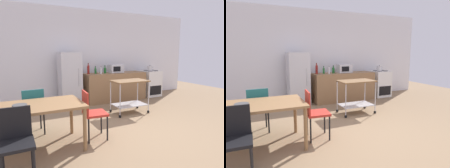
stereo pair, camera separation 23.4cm
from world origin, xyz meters
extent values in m
plane|color=#8C7051|center=(0.00, 0.00, 0.00)|extent=(12.00, 12.00, 0.00)
cube|color=white|center=(0.00, 3.20, 1.45)|extent=(8.40, 0.12, 2.90)
cube|color=olive|center=(0.90, 2.60, 0.45)|extent=(2.00, 0.64, 0.90)
cube|color=olive|center=(-1.79, 0.23, 0.73)|extent=(1.50, 0.90, 0.04)
cylinder|color=olive|center=(-1.10, -0.16, 0.35)|extent=(0.06, 0.06, 0.71)
cylinder|color=olive|center=(-1.10, 0.62, 0.35)|extent=(0.06, 0.06, 0.71)
cube|color=#B72D23|center=(-0.78, 0.21, 0.47)|extent=(0.44, 0.44, 0.04)
cube|color=#B72D23|center=(-0.95, 0.22, 0.69)|extent=(0.07, 0.38, 0.40)
cylinder|color=black|center=(-0.62, 0.02, 0.23)|extent=(0.03, 0.03, 0.45)
cylinder|color=black|center=(-0.59, 0.36, 0.23)|extent=(0.03, 0.03, 0.45)
cylinder|color=black|center=(-0.96, 0.05, 0.23)|extent=(0.03, 0.03, 0.45)
cylinder|color=black|center=(-0.93, 0.39, 0.23)|extent=(0.03, 0.03, 0.45)
cube|color=#1E666B|center=(-1.76, 0.96, 0.47)|extent=(0.42, 0.42, 0.04)
cube|color=#1E666B|center=(-1.75, 0.78, 0.69)|extent=(0.38, 0.05, 0.40)
cylinder|color=black|center=(-1.60, 1.14, 0.23)|extent=(0.03, 0.03, 0.45)
cylinder|color=black|center=(-1.94, 1.12, 0.23)|extent=(0.03, 0.03, 0.45)
cylinder|color=black|center=(-1.58, 0.80, 0.23)|extent=(0.03, 0.03, 0.45)
cylinder|color=black|center=(-1.92, 0.78, 0.23)|extent=(0.03, 0.03, 0.45)
cube|color=black|center=(-2.07, -0.49, 0.47)|extent=(0.40, 0.40, 0.04)
cube|color=black|center=(-2.07, -0.31, 0.69)|extent=(0.38, 0.03, 0.40)
cylinder|color=black|center=(-1.91, -0.66, 0.23)|extent=(0.03, 0.03, 0.45)
cylinder|color=black|center=(-1.90, -0.32, 0.23)|extent=(0.03, 0.03, 0.45)
cube|color=white|center=(2.35, 2.62, 0.45)|extent=(0.60, 0.60, 0.90)
cube|color=black|center=(2.35, 2.32, 0.25)|extent=(0.48, 0.01, 0.32)
cylinder|color=#47474C|center=(2.22, 2.50, 0.91)|extent=(0.16, 0.16, 0.02)
cylinder|color=#47474C|center=(2.48, 2.50, 0.91)|extent=(0.16, 0.16, 0.02)
cylinder|color=#47474C|center=(2.22, 2.74, 0.91)|extent=(0.16, 0.16, 0.02)
cylinder|color=#47474C|center=(2.48, 2.74, 0.91)|extent=(0.16, 0.16, 0.02)
cube|color=silver|center=(-0.55, 2.70, 0.78)|extent=(0.60, 0.60, 1.55)
cylinder|color=silver|center=(-0.37, 2.39, 0.85)|extent=(0.02, 0.02, 0.50)
cube|color=brown|center=(0.60, 1.24, 0.83)|extent=(0.90, 0.56, 0.03)
cube|color=silver|center=(0.60, 1.24, 0.22)|extent=(0.83, 0.52, 0.02)
cylinder|color=silver|center=(0.18, 0.99, 0.45)|extent=(0.02, 0.02, 0.76)
sphere|color=black|center=(0.18, 0.99, 0.04)|extent=(0.07, 0.07, 0.07)
cylinder|color=silver|center=(1.02, 0.99, 0.45)|extent=(0.02, 0.02, 0.76)
sphere|color=black|center=(1.02, 0.99, 0.04)|extent=(0.07, 0.07, 0.07)
cylinder|color=silver|center=(0.18, 1.49, 0.45)|extent=(0.02, 0.02, 0.76)
sphere|color=black|center=(0.18, 1.49, 0.04)|extent=(0.07, 0.07, 0.07)
cylinder|color=silver|center=(1.02, 1.49, 0.45)|extent=(0.02, 0.02, 0.76)
sphere|color=black|center=(1.02, 1.49, 0.04)|extent=(0.07, 0.07, 0.07)
cylinder|color=maroon|center=(0.03, 2.70, 1.03)|extent=(0.07, 0.07, 0.25)
cylinder|color=maroon|center=(0.03, 2.70, 1.19)|extent=(0.03, 0.03, 0.06)
cylinder|color=black|center=(0.03, 2.70, 1.22)|extent=(0.04, 0.04, 0.01)
cylinder|color=#1E6628|center=(0.24, 2.63, 0.98)|extent=(0.06, 0.06, 0.16)
cylinder|color=#1E6628|center=(0.24, 2.63, 1.09)|extent=(0.03, 0.03, 0.06)
cylinder|color=black|center=(0.24, 2.63, 1.13)|extent=(0.03, 0.03, 0.01)
cylinder|color=silver|center=(0.38, 2.54, 0.99)|extent=(0.06, 0.06, 0.18)
cylinder|color=silver|center=(0.38, 2.54, 1.10)|extent=(0.03, 0.03, 0.05)
cylinder|color=black|center=(0.38, 2.54, 1.13)|extent=(0.03, 0.03, 0.01)
cylinder|color=#1E6628|center=(0.56, 2.63, 0.98)|extent=(0.08, 0.08, 0.17)
cylinder|color=#1E6628|center=(0.56, 2.63, 1.10)|extent=(0.04, 0.04, 0.06)
cylinder|color=black|center=(0.56, 2.63, 1.14)|extent=(0.04, 0.04, 0.01)
cube|color=silver|center=(0.96, 2.68, 1.03)|extent=(0.46, 0.34, 0.26)
cube|color=black|center=(0.92, 2.50, 1.03)|extent=(0.25, 0.01, 0.16)
cylinder|color=#4C4C4C|center=(-2.00, 0.13, 0.78)|extent=(0.21, 0.21, 0.05)
cylinder|color=silver|center=(2.23, 2.52, 1.00)|extent=(0.17, 0.17, 0.16)
sphere|color=black|center=(2.23, 2.52, 1.09)|extent=(0.03, 0.03, 0.03)
cylinder|color=silver|center=(2.34, 2.52, 1.02)|extent=(0.08, 0.02, 0.07)
camera|label=1|loc=(-2.07, -2.98, 1.57)|focal=31.71mm
camera|label=2|loc=(-1.86, -3.09, 1.57)|focal=31.71mm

